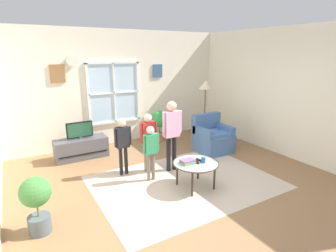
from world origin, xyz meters
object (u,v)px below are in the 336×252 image
object	(u,v)px
coffee_table	(196,164)
book_stack	(188,161)
floor_lamp	(205,91)
cup	(203,160)
armchair	(212,138)
remote_near_cup	(199,160)
tv_stand	(81,148)
potted_plant_corner	(36,200)
person_green_shirt	(151,147)
potted_plant_by_window	(159,121)
person_black_shirt	(123,141)
remote_near_books	(197,162)
person_red_shirt	(148,136)
television	(80,130)
person_pink_shirt	(172,128)

from	to	relation	value
coffee_table	book_stack	xyz separation A→B (m)	(-0.14, 0.05, 0.06)
floor_lamp	cup	bearing A→B (deg)	-128.15
armchair	remote_near_cup	distance (m)	1.78
tv_stand	potted_plant_corner	world-z (taller)	potted_plant_corner
person_green_shirt	remote_near_cup	bearing A→B (deg)	-41.49
armchair	potted_plant_by_window	distance (m)	1.52
potted_plant_by_window	person_black_shirt	bearing A→B (deg)	-137.04
armchair	book_stack	size ratio (longest dim) A/B	3.62
book_stack	floor_lamp	size ratio (longest dim) A/B	0.15
cup	person_black_shirt	size ratio (longest dim) A/B	0.09
book_stack	cup	xyz separation A→B (m)	(0.25, -0.11, 0.01)
person_green_shirt	tv_stand	bearing A→B (deg)	115.20
remote_near_books	person_red_shirt	size ratio (longest dim) A/B	0.12
coffee_table	person_green_shirt	size ratio (longest dim) A/B	0.77
person_black_shirt	potted_plant_corner	size ratio (longest dim) A/B	1.41
book_stack	remote_near_cup	size ratio (longest dim) A/B	1.71
armchair	floor_lamp	bearing A→B (deg)	67.60
person_green_shirt	potted_plant_by_window	world-z (taller)	person_green_shirt
potted_plant_by_window	book_stack	bearing A→B (deg)	-108.40
television	person_red_shirt	size ratio (longest dim) A/B	0.48
potted_plant_corner	remote_near_cup	bearing A→B (deg)	0.45
television	remote_near_cup	bearing A→B (deg)	-57.66
cup	person_green_shirt	world-z (taller)	person_green_shirt
remote_near_books	potted_plant_by_window	bearing A→B (deg)	75.28
coffee_table	floor_lamp	xyz separation A→B (m)	(1.69, 1.94, 0.91)
remote_near_books	floor_lamp	xyz separation A→B (m)	(1.66, 1.95, 0.87)
floor_lamp	person_green_shirt	bearing A→B (deg)	-149.49
book_stack	person_green_shirt	distance (m)	0.73
person_red_shirt	potted_plant_by_window	distance (m)	1.93
remote_near_books	person_red_shirt	xyz separation A→B (m)	(-0.42, 1.04, 0.26)
potted_plant_by_window	television	bearing A→B (deg)	-174.76
person_black_shirt	potted_plant_by_window	size ratio (longest dim) A/B	1.36
remote_near_cup	floor_lamp	xyz separation A→B (m)	(1.58, 1.89, 0.87)
tv_stand	cup	xyz separation A→B (m)	(1.50, -2.47, 0.28)
book_stack	remote_near_books	distance (m)	0.17
armchair	person_green_shirt	world-z (taller)	person_green_shirt
tv_stand	coffee_table	distance (m)	2.79
coffee_table	person_green_shirt	distance (m)	0.86
armchair	person_black_shirt	bearing A→B (deg)	-176.23
armchair	person_green_shirt	size ratio (longest dim) A/B	0.84
tv_stand	armchair	xyz separation A→B (m)	(2.79, -1.15, 0.10)
armchair	cup	world-z (taller)	armchair
armchair	person_pink_shirt	size ratio (longest dim) A/B	0.62
television	cup	xyz separation A→B (m)	(1.50, -2.47, -0.14)
tv_stand	potted_plant_by_window	world-z (taller)	potted_plant_by_window
armchair	potted_plant_corner	size ratio (longest dim) A/B	1.11
coffee_table	person_pink_shirt	world-z (taller)	person_pink_shirt
person_black_shirt	television	bearing A→B (deg)	110.88
remote_near_books	potted_plant_by_window	world-z (taller)	potted_plant_by_window
coffee_table	person_red_shirt	xyz separation A→B (m)	(-0.40, 1.03, 0.30)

